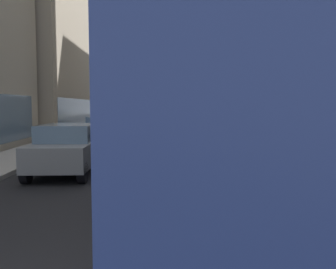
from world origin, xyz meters
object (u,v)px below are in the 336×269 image
at_px(car_silver_sedan, 170,125).
at_px(car_white_van, 163,116).
at_px(box_truck, 141,112).
at_px(car_grey_wagon, 70,147).
at_px(car_blue_hatchback, 105,130).
at_px(transit_bus, 212,130).

distance_m(car_silver_sedan, car_white_van, 24.12).
bearing_deg(car_white_van, box_truck, -97.85).
relative_size(car_grey_wagon, car_white_van, 1.06).
bearing_deg(car_white_van, car_grey_wagon, -95.89).
bearing_deg(car_grey_wagon, car_silver_sedan, 74.76).
height_order(car_silver_sedan, car_blue_hatchback, same).
bearing_deg(car_grey_wagon, transit_bus, -53.70).
distance_m(car_grey_wagon, car_white_van, 39.01).
bearing_deg(transit_bus, box_truck, 95.11).
bearing_deg(car_blue_hatchback, transit_bus, -74.04).
height_order(transit_bus, box_truck, same).
bearing_deg(car_silver_sedan, car_blue_hatchback, -123.12).
distance_m(car_blue_hatchback, box_truck, 12.97).
relative_size(car_silver_sedan, car_white_van, 1.05).
bearing_deg(car_silver_sedan, transit_bus, -90.00).
bearing_deg(box_truck, car_grey_wagon, -94.28).
distance_m(car_blue_hatchback, car_white_van, 30.52).
height_order(car_white_van, box_truck, box_truck).
xyz_separation_m(car_blue_hatchback, box_truck, (1.60, 12.85, 0.84)).
distance_m(transit_bus, car_white_van, 44.26).
bearing_deg(car_grey_wagon, car_blue_hatchback, 90.00).
height_order(transit_bus, car_grey_wagon, transit_bus).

